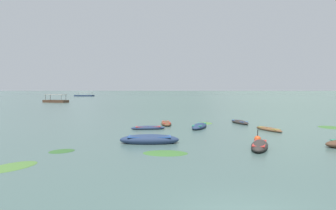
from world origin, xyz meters
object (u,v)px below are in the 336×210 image
(rowboat_2, at_px, (199,126))
(ferry_0, at_px, (56,101))
(rowboat_0, at_px, (149,140))
(mooring_buoy, at_px, (258,139))
(rowboat_4, at_px, (166,123))
(rowboat_3, at_px, (269,129))
(rowboat_7, at_px, (240,122))
(rowboat_1, at_px, (148,128))
(ferry_1, at_px, (84,96))
(rowboat_6, at_px, (260,146))

(rowboat_2, bearing_deg, ferry_0, 122.12)
(rowboat_0, height_order, mooring_buoy, mooring_buoy)
(rowboat_4, bearing_deg, mooring_buoy, -54.74)
(rowboat_3, relative_size, rowboat_4, 0.97)
(rowboat_7, bearing_deg, rowboat_4, -172.45)
(rowboat_1, xyz_separation_m, ferry_1, (-43.66, 134.96, 0.31))
(rowboat_4, bearing_deg, ferry_0, 120.84)
(rowboat_1, relative_size, rowboat_3, 0.98)
(rowboat_0, relative_size, rowboat_7, 1.19)
(rowboat_3, bearing_deg, rowboat_1, 175.06)
(rowboat_4, xyz_separation_m, rowboat_6, (5.88, -12.41, 0.03))
(rowboat_0, distance_m, ferry_0, 71.37)
(rowboat_6, bearing_deg, rowboat_3, 65.99)
(rowboat_2, bearing_deg, rowboat_4, 142.05)
(rowboat_7, distance_m, ferry_0, 66.44)
(rowboat_3, xyz_separation_m, mooring_buoy, (-2.73, -5.10, -0.01))
(ferry_1, bearing_deg, rowboat_7, -67.65)
(rowboat_0, height_order, rowboat_6, rowboat_0)
(ferry_0, bearing_deg, rowboat_1, -62.05)
(rowboat_1, height_order, rowboat_3, rowboat_1)
(rowboat_7, xyz_separation_m, ferry_0, (-40.37, 52.77, 0.30))
(rowboat_6, bearing_deg, rowboat_1, 130.37)
(rowboat_2, bearing_deg, rowboat_1, -169.86)
(rowboat_6, distance_m, mooring_buoy, 3.03)
(rowboat_4, relative_size, mooring_buoy, 3.76)
(rowboat_2, xyz_separation_m, mooring_buoy, (3.46, -6.96, -0.07))
(rowboat_7, relative_size, ferry_1, 0.31)
(mooring_buoy, bearing_deg, rowboat_6, -106.05)
(rowboat_1, bearing_deg, rowboat_6, -49.63)
(rowboat_3, xyz_separation_m, rowboat_6, (-3.57, -8.01, 0.07))
(rowboat_4, bearing_deg, rowboat_6, -64.67)
(rowboat_4, xyz_separation_m, rowboat_7, (8.22, 1.09, -0.00))
(rowboat_0, relative_size, mooring_buoy, 4.48)
(rowboat_1, bearing_deg, rowboat_4, 62.89)
(rowboat_4, bearing_deg, rowboat_7, 7.55)
(rowboat_3, distance_m, mooring_buoy, 5.78)
(rowboat_2, distance_m, ferry_0, 66.59)
(rowboat_0, bearing_deg, rowboat_6, -15.12)
(rowboat_2, xyz_separation_m, rowboat_7, (4.96, 3.63, -0.02))
(rowboat_2, distance_m, rowboat_6, 10.22)
(rowboat_1, height_order, rowboat_4, rowboat_4)
(mooring_buoy, bearing_deg, ferry_0, 121.53)
(rowboat_1, height_order, ferry_0, ferry_0)
(rowboat_1, xyz_separation_m, mooring_buoy, (8.47, -6.06, -0.03))
(rowboat_1, distance_m, rowboat_4, 3.86)
(rowboat_7, xyz_separation_m, ferry_1, (-53.63, 130.43, 0.30))
(rowboat_6, relative_size, ferry_1, 0.32)
(rowboat_2, distance_m, ferry_1, 142.62)
(rowboat_7, height_order, ferry_1, ferry_1)
(rowboat_7, bearing_deg, rowboat_1, -155.61)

